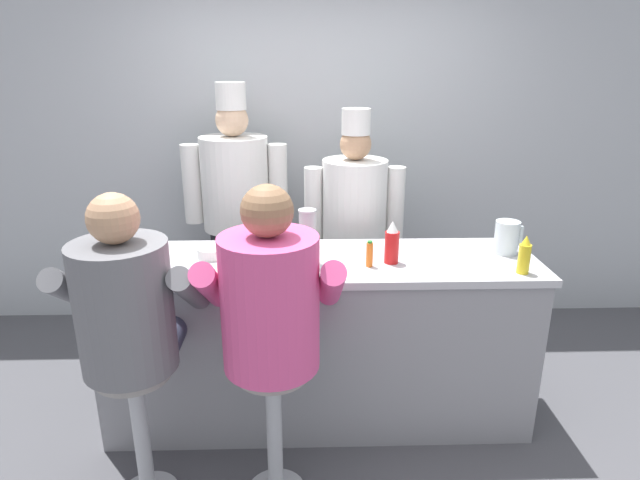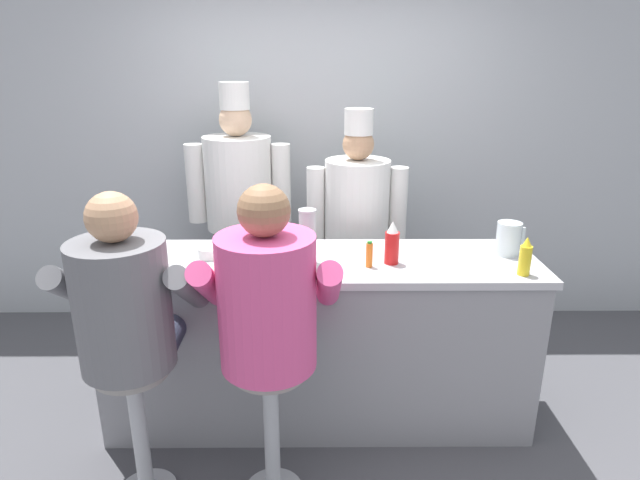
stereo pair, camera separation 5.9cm
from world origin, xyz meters
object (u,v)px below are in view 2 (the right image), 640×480
cereal_bowl (211,252)px  cook_in_whites_near (240,205)px  mustard_bottle_yellow (525,257)px  cook_in_whites_far (356,225)px  ketchup_bottle_red (392,244)px  breakfast_plate (247,266)px  cup_stack_steel (307,236)px  diner_seated_pink (268,308)px  hot_sauce_bottle_orange (369,255)px  water_pitcher_clear (509,239)px  coffee_mug_blue (108,252)px  diner_seated_grey (127,312)px  coffee_mug_white (266,247)px

cereal_bowl → cook_in_whites_near: (0.03, 0.92, 0.02)m
mustard_bottle_yellow → cook_in_whites_far: 1.23m
cook_in_whites_near → ketchup_bottle_red: bearing=-47.3°
breakfast_plate → cup_stack_steel: cup_stack_steel is taller
diner_seated_pink → breakfast_plate: bearing=107.6°
diner_seated_pink → cook_in_whites_near: (-0.33, 1.55, 0.05)m
ketchup_bottle_red → hot_sauce_bottle_orange: size_ratio=1.66×
water_pitcher_clear → coffee_mug_blue: (-2.16, -0.08, -0.04)m
water_pitcher_clear → diner_seated_grey: (-1.88, -0.66, -0.11)m
mustard_bottle_yellow → cereal_bowl: mustard_bottle_yellow is taller
cereal_bowl → coffee_mug_blue: (-0.54, -0.05, 0.02)m
cook_in_whites_near → cook_in_whites_far: size_ratio=1.09×
cup_stack_steel → cook_in_whites_far: size_ratio=0.17×
hot_sauce_bottle_orange → cup_stack_steel: (-0.32, 0.06, 0.08)m
coffee_mug_white → diner_seated_grey: size_ratio=0.08×
mustard_bottle_yellow → coffee_mug_blue: size_ratio=1.52×
coffee_mug_white → diner_seated_grey: (-0.55, -0.65, -0.07)m
diner_seated_grey → hot_sauce_bottle_orange: bearing=23.6°
water_pitcher_clear → breakfast_plate: water_pitcher_clear is taller
cereal_bowl → breakfast_plate: bearing=-37.4°
cup_stack_steel → diner_seated_pink: diner_seated_pink is taller
ketchup_bottle_red → hot_sauce_bottle_orange: 0.14m
water_pitcher_clear → cook_in_whites_near: (-1.59, 0.89, -0.05)m
ketchup_bottle_red → diner_seated_grey: 1.34m
hot_sauce_bottle_orange → cereal_bowl: 0.86m
breakfast_plate → cup_stack_steel: (0.31, 0.08, 0.13)m
water_pitcher_clear → cook_in_whites_near: cook_in_whites_near is taller
cereal_bowl → cook_in_whites_near: size_ratio=0.08×
cook_in_whites_near → cereal_bowl: bearing=-91.9°
cereal_bowl → diner_seated_pink: bearing=-60.1°
cook_in_whites_near → cook_in_whites_far: 0.84m
water_pitcher_clear → ketchup_bottle_red: bearing=-168.9°
cook_in_whites_near → breakfast_plate: bearing=-80.4°
mustard_bottle_yellow → cereal_bowl: 1.63m
diner_seated_pink → cereal_bowl: bearing=119.9°
breakfast_plate → cook_in_whites_near: bearing=99.6°
water_pitcher_clear → cup_stack_steel: cup_stack_steel is taller
cereal_bowl → cook_in_whites_far: (0.84, 0.69, -0.07)m
breakfast_plate → coffee_mug_blue: 0.76m
ketchup_bottle_red → coffee_mug_blue: ketchup_bottle_red is taller
cook_in_whites_near → cup_stack_steel: bearing=-63.8°
hot_sauce_bottle_orange → water_pitcher_clear: size_ratio=0.76×
coffee_mug_white → coffee_mug_blue: bearing=-175.0°
cereal_bowl → diner_seated_pink: 0.73m
mustard_bottle_yellow → diner_seated_grey: size_ratio=0.13×
diner_seated_grey → breakfast_plate: bearing=45.0°
coffee_mug_blue → cook_in_whites_near: cook_in_whites_near is taller
hot_sauce_bottle_orange → cook_in_whites_near: bearing=127.4°
breakfast_plate → diner_seated_pink: 0.49m
ketchup_bottle_red → cup_stack_steel: cup_stack_steel is taller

